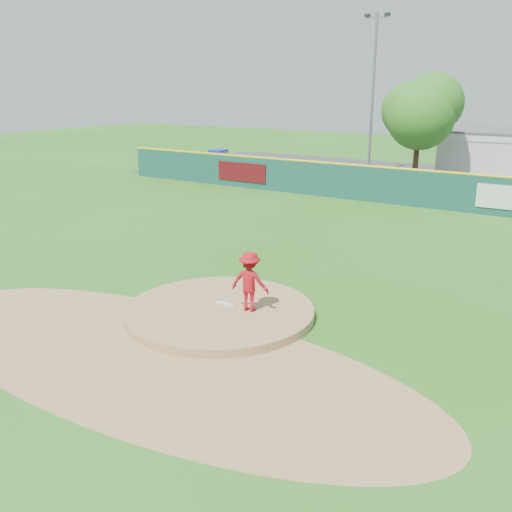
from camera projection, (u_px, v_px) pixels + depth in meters
The scene contains 12 objects.
ground at pixel (220, 316), 16.60m from camera, with size 120.00×120.00×0.00m, color #286B19.
pitchers_mound at pixel (220, 316), 16.60m from camera, with size 5.50×5.50×0.50m, color #9E774C.
pitching_rubber at pixel (225, 304), 16.77m from camera, with size 0.60×0.15×0.04m, color white.
infield_dirt_arc at pixel (150, 355), 14.17m from camera, with size 15.40×15.40×0.01m, color #9E774C.
parking_lot at pixel (452, 183), 38.49m from camera, with size 44.00×16.00×0.02m, color #38383A.
pitcher at pixel (250, 282), 16.10m from camera, with size 1.12×0.64×1.74m, color #AB0E18.
van at pixel (451, 189), 32.37m from camera, with size 2.30×5.00×1.39m, color silver.
fence_banners at pixel (361, 184), 32.33m from camera, with size 19.80×0.04×1.20m.
playground_slide at pixel (218, 161), 42.28m from camera, with size 1.12×3.16×1.74m.
outfield_fence at pixel (412, 187), 30.87m from camera, with size 40.00×0.14×2.07m.
deciduous_tree at pixel (419, 114), 36.55m from camera, with size 5.60×5.60×7.36m.
light_pole_left at pixel (373, 89), 39.76m from camera, with size 1.75×0.25×11.00m.
Camera 1 is at (9.05, -12.46, 6.52)m, focal length 40.00 mm.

